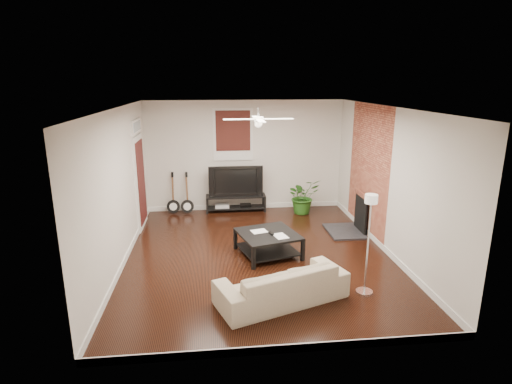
% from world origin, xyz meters
% --- Properties ---
extents(room, '(5.01, 6.01, 2.81)m').
position_xyz_m(room, '(0.00, 0.00, 1.40)').
color(room, black).
rests_on(room, ground).
extents(brick_accent, '(0.02, 2.20, 2.80)m').
position_xyz_m(brick_accent, '(2.49, 1.00, 1.40)').
color(brick_accent, brown).
rests_on(brick_accent, floor).
extents(fireplace, '(0.80, 1.10, 0.92)m').
position_xyz_m(fireplace, '(2.20, 1.00, 0.46)').
color(fireplace, black).
rests_on(fireplace, floor).
extents(window_back, '(1.00, 0.06, 1.30)m').
position_xyz_m(window_back, '(-0.30, 2.97, 1.95)').
color(window_back, '#3D1A10').
rests_on(window_back, wall_back).
extents(door_left, '(0.08, 1.00, 2.50)m').
position_xyz_m(door_left, '(-2.46, 1.90, 1.25)').
color(door_left, white).
rests_on(door_left, wall_left).
extents(tv_stand, '(1.52, 0.40, 0.42)m').
position_xyz_m(tv_stand, '(-0.26, 2.78, 0.21)').
color(tv_stand, black).
rests_on(tv_stand, floor).
extents(tv, '(1.36, 0.18, 0.78)m').
position_xyz_m(tv, '(-0.26, 2.80, 0.82)').
color(tv, black).
rests_on(tv, tv_stand).
extents(coffee_table, '(1.30, 1.30, 0.44)m').
position_xyz_m(coffee_table, '(0.19, -0.01, 0.22)').
color(coffee_table, black).
rests_on(coffee_table, floor).
extents(sofa, '(2.14, 1.42, 0.58)m').
position_xyz_m(sofa, '(0.16, -1.75, 0.29)').
color(sofa, '#C0AE90').
rests_on(sofa, floor).
extents(floor_lamp, '(0.34, 0.34, 1.63)m').
position_xyz_m(floor_lamp, '(1.51, -1.65, 0.81)').
color(floor_lamp, silver).
rests_on(floor_lamp, floor).
extents(potted_plant, '(0.98, 0.91, 0.89)m').
position_xyz_m(potted_plant, '(1.41, 2.45, 0.45)').
color(potted_plant, '#27601B').
rests_on(potted_plant, floor).
extents(guitar_left, '(0.33, 0.23, 1.06)m').
position_xyz_m(guitar_left, '(-1.85, 2.75, 0.53)').
color(guitar_left, black).
rests_on(guitar_left, floor).
extents(guitar_right, '(0.35, 0.27, 1.06)m').
position_xyz_m(guitar_right, '(-1.50, 2.72, 0.53)').
color(guitar_right, black).
rests_on(guitar_right, floor).
extents(ceiling_fan, '(1.24, 1.24, 0.32)m').
position_xyz_m(ceiling_fan, '(0.00, 0.00, 2.60)').
color(ceiling_fan, white).
rests_on(ceiling_fan, ceiling).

